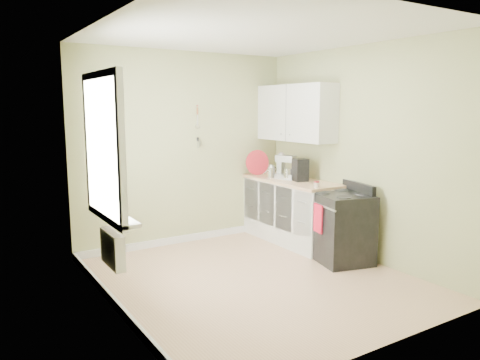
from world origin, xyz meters
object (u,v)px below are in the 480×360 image
kettle (271,171)px  coffee_maker (300,171)px  stove (342,227)px  stand_mixer (285,168)px

kettle → coffee_maker: bearing=-68.7°
stove → kettle: 1.44m
stove → coffee_maker: size_ratio=3.15×
stove → stand_mixer: size_ratio=2.61×
stove → stand_mixer: 1.30m
kettle → coffee_maker: (0.17, -0.45, 0.05)m
stove → coffee_maker: (0.03, 0.86, 0.62)m
coffee_maker → stand_mixer: bearing=100.8°
coffee_maker → kettle: bearing=111.3°
stove → coffee_maker: bearing=88.2°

